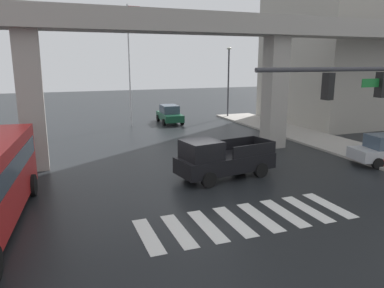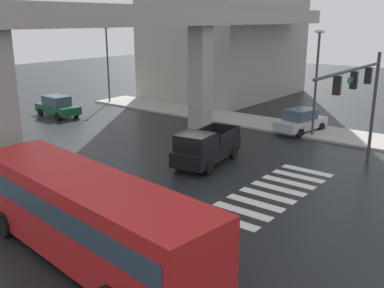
{
  "view_description": "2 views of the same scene",
  "coord_description": "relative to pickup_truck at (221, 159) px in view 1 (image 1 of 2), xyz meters",
  "views": [
    {
      "loc": [
        -6.57,
        -16.18,
        5.85
      ],
      "look_at": [
        -0.72,
        -0.82,
        2.14
      ],
      "focal_mm": 34.42,
      "sensor_mm": 36.0,
      "label": 1
    },
    {
      "loc": [
        -17.7,
        -13.78,
        7.93
      ],
      "look_at": [
        -0.0,
        0.08,
        1.51
      ],
      "focal_mm": 41.24,
      "sensor_mm": 36.0,
      "label": 2
    }
  ],
  "objects": [
    {
      "name": "ground_plane",
      "position": [
        -1.19,
        -0.12,
        -0.99
      ],
      "size": [
        120.0,
        120.0,
        0.0
      ],
      "primitive_type": "plane",
      "color": "black"
    },
    {
      "name": "crosswalk_stripes",
      "position": [
        -1.19,
        -4.92,
        -0.98
      ],
      "size": [
        8.25,
        2.8,
        0.01
      ],
      "color": "silver",
      "rests_on": "ground"
    },
    {
      "name": "elevated_overpass",
      "position": [
        -1.19,
        5.17,
        6.46
      ],
      "size": [
        50.78,
        2.46,
        8.67
      ],
      "color": "#9E9991",
      "rests_on": "ground"
    },
    {
      "name": "sidewalk_east",
      "position": [
        10.82,
        1.88,
        -0.91
      ],
      "size": [
        4.0,
        36.0,
        0.15
      ],
      "primitive_type": "cube",
      "color": "#9E9991",
      "rests_on": "ground"
    },
    {
      "name": "pickup_truck",
      "position": [
        0.0,
        0.0,
        0.0
      ],
      "size": [
        5.33,
        2.67,
        2.08
      ],
      "color": "black",
      "rests_on": "ground"
    },
    {
      "name": "sedan_dark_green",
      "position": [
        2.76,
        17.41,
        -0.14
      ],
      "size": [
        2.16,
        4.4,
        1.72
      ],
      "color": "#14472D",
      "rests_on": "ground"
    },
    {
      "name": "street_lamp_mid_block",
      "position": [
        9.62,
        8.5,
        3.57
      ],
      "size": [
        0.44,
        0.7,
        7.24
      ],
      "color": "#38383D",
      "rests_on": "ground"
    },
    {
      "name": "street_lamp_far_north",
      "position": [
        9.62,
        18.68,
        3.57
      ],
      "size": [
        0.44,
        0.7,
        7.24
      ],
      "color": "#38383D",
      "rests_on": "ground"
    },
    {
      "name": "fire_hydrant",
      "position": [
        9.22,
        -1.63,
        -0.56
      ],
      "size": [
        0.24,
        0.24,
        0.85
      ],
      "color": "red",
      "rests_on": "ground"
    },
    {
      "name": "flagpole",
      "position": [
        -0.98,
        16.99,
        5.15
      ],
      "size": [
        1.16,
        0.12,
        10.66
      ],
      "color": "silver",
      "rests_on": "ground"
    }
  ]
}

